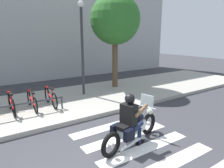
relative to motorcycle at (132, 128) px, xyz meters
name	(u,v)px	position (x,y,z in m)	size (l,w,h in m)	color
ground_plane	(102,166)	(-1.16, -0.36, -0.46)	(48.00, 48.00, 0.00)	#38383D
sidewalk	(44,105)	(-1.16, 4.25, -0.38)	(24.00, 4.40, 0.15)	#A8A399
crosswalk_stripe_1	(170,164)	(0.16, -1.16, -0.46)	(2.80, 0.40, 0.01)	white
crosswalk_stripe_2	(145,148)	(0.16, -0.36, -0.46)	(2.80, 0.40, 0.01)	white
crosswalk_stripe_3	(127,136)	(0.16, 0.44, -0.46)	(2.80, 0.40, 0.01)	white
crosswalk_stripe_4	(112,126)	(0.16, 1.24, -0.46)	(2.80, 0.40, 0.01)	white
motorcycle	(132,128)	(0.00, 0.00, 0.00)	(2.23, 0.87, 1.23)	black
rider	(131,116)	(-0.08, -0.02, 0.37)	(0.71, 0.64, 1.44)	black
bicycle_1	(11,103)	(-2.38, 3.86, 0.04)	(0.48, 1.63, 0.78)	black
bicycle_2	(32,101)	(-1.68, 3.86, 0.02)	(0.48, 1.63, 0.72)	black
bicycle_3	(51,97)	(-0.98, 3.86, 0.04)	(0.48, 1.59, 0.77)	black
bike_rack	(25,105)	(-2.03, 3.30, 0.10)	(2.70, 0.07, 0.48)	#333338
street_lamp	(82,41)	(0.83, 4.65, 2.16)	(0.28, 0.28, 4.33)	#2D2D33
tree_near_rack	(115,20)	(2.90, 5.05, 3.18)	(2.56, 2.56, 4.95)	brown
building_backdrop	(11,10)	(-1.16, 9.95, 3.86)	(24.00, 1.20, 8.64)	#ABABAB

